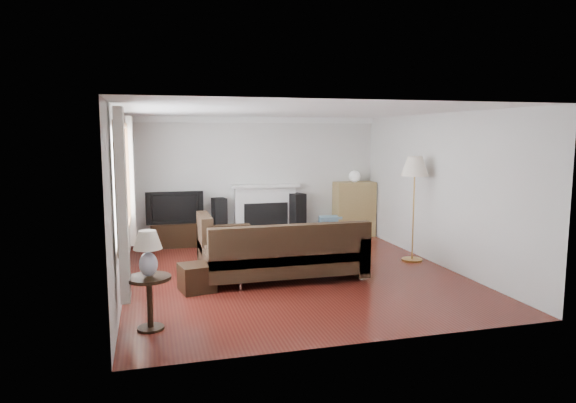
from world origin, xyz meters
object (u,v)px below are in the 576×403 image
object	(u,v)px
bookshelf	(354,209)
floor_lamp	(413,209)
side_table	(150,303)
sectional_sofa	(285,252)
coffee_table	(268,243)
tv_stand	(175,235)

from	to	relation	value
bookshelf	floor_lamp	distance (m)	2.27
floor_lamp	side_table	bearing A→B (deg)	-154.76
sectional_sofa	coffee_table	world-z (taller)	sectional_sofa
sectional_sofa	coffee_table	distance (m)	1.51
tv_stand	sectional_sofa	world-z (taller)	sectional_sofa
sectional_sofa	floor_lamp	size ratio (longest dim) A/B	1.43
bookshelf	side_table	world-z (taller)	bookshelf
side_table	bookshelf	bearing A→B (deg)	45.63
coffee_table	floor_lamp	distance (m)	2.60
sectional_sofa	floor_lamp	bearing A→B (deg)	12.41
sectional_sofa	floor_lamp	distance (m)	2.50
coffee_table	side_table	distance (m)	3.65
coffee_table	side_table	bearing A→B (deg)	-132.05
tv_stand	floor_lamp	bearing A→B (deg)	-29.87
side_table	coffee_table	bearing A→B (deg)	56.14
sectional_sofa	side_table	xyz separation A→B (m)	(-1.96, -1.52, -0.11)
sectional_sofa	bookshelf	bearing A→B (deg)	51.03
tv_stand	bookshelf	xyz separation A→B (m)	(3.71, 0.02, 0.35)
bookshelf	side_table	xyz separation A→B (m)	(-4.20, -4.29, -0.28)
coffee_table	side_table	world-z (taller)	side_table
floor_lamp	tv_stand	bearing A→B (deg)	150.13
sectional_sofa	side_table	distance (m)	2.49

